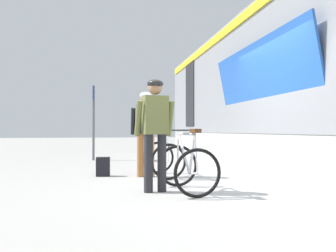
{
  "coord_description": "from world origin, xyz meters",
  "views": [
    {
      "loc": [
        -1.71,
        -5.49,
        0.96
      ],
      "look_at": [
        -0.43,
        1.22,
        1.05
      ],
      "focal_mm": 36.24,
      "sensor_mm": 36.0,
      "label": 1
    }
  ],
  "objects_px": {
    "backpack_on_platform": "(103,167)",
    "platform_sign_post": "(94,110)",
    "cyclist_near_in_olive": "(155,124)",
    "cyclist_far_in_dark": "(146,126)",
    "bicycle_near_silver": "(187,166)",
    "bicycle_far_white": "(163,157)"
  },
  "relations": [
    {
      "from": "cyclist_near_in_olive",
      "to": "backpack_on_platform",
      "type": "relative_size",
      "value": 4.4
    },
    {
      "from": "bicycle_far_white",
      "to": "backpack_on_platform",
      "type": "height_order",
      "value": "bicycle_far_white"
    },
    {
      "from": "cyclist_near_in_olive",
      "to": "bicycle_far_white",
      "type": "height_order",
      "value": "cyclist_near_in_olive"
    },
    {
      "from": "cyclist_near_in_olive",
      "to": "bicycle_near_silver",
      "type": "relative_size",
      "value": 1.58
    },
    {
      "from": "bicycle_near_silver",
      "to": "backpack_on_platform",
      "type": "relative_size",
      "value": 2.78
    },
    {
      "from": "bicycle_near_silver",
      "to": "platform_sign_post",
      "type": "xyz_separation_m",
      "value": [
        -1.6,
        6.0,
        1.22
      ]
    },
    {
      "from": "cyclist_near_in_olive",
      "to": "bicycle_near_silver",
      "type": "xyz_separation_m",
      "value": [
        0.49,
        -0.09,
        -0.65
      ]
    },
    {
      "from": "backpack_on_platform",
      "to": "platform_sign_post",
      "type": "distance_m",
      "value": 4.17
    },
    {
      "from": "cyclist_far_in_dark",
      "to": "bicycle_far_white",
      "type": "distance_m",
      "value": 0.75
    },
    {
      "from": "bicycle_near_silver",
      "to": "platform_sign_post",
      "type": "bearing_deg",
      "value": 104.9
    },
    {
      "from": "cyclist_far_in_dark",
      "to": "bicycle_near_silver",
      "type": "relative_size",
      "value": 1.58
    },
    {
      "from": "cyclist_far_in_dark",
      "to": "bicycle_far_white",
      "type": "height_order",
      "value": "cyclist_far_in_dark"
    },
    {
      "from": "cyclist_far_in_dark",
      "to": "backpack_on_platform",
      "type": "relative_size",
      "value": 4.4
    },
    {
      "from": "platform_sign_post",
      "to": "backpack_on_platform",
      "type": "bearing_deg",
      "value": -85.49
    },
    {
      "from": "backpack_on_platform",
      "to": "cyclist_near_in_olive",
      "type": "bearing_deg",
      "value": -62.76
    },
    {
      "from": "bicycle_far_white",
      "to": "backpack_on_platform",
      "type": "xyz_separation_m",
      "value": [
        -1.23,
        0.28,
        -0.2
      ]
    },
    {
      "from": "bicycle_near_silver",
      "to": "backpack_on_platform",
      "type": "distance_m",
      "value": 2.47
    },
    {
      "from": "cyclist_near_in_olive",
      "to": "bicycle_far_white",
      "type": "relative_size",
      "value": 1.61
    },
    {
      "from": "cyclist_far_in_dark",
      "to": "backpack_on_platform",
      "type": "xyz_separation_m",
      "value": [
        -0.87,
        0.24,
        -0.85
      ]
    },
    {
      "from": "bicycle_near_silver",
      "to": "backpack_on_platform",
      "type": "height_order",
      "value": "bicycle_near_silver"
    },
    {
      "from": "cyclist_near_in_olive",
      "to": "platform_sign_post",
      "type": "bearing_deg",
      "value": 100.62
    },
    {
      "from": "cyclist_near_in_olive",
      "to": "backpack_on_platform",
      "type": "distance_m",
      "value": 2.32
    }
  ]
}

